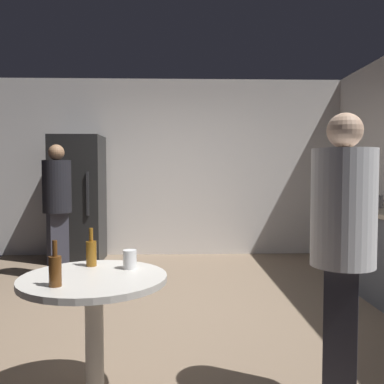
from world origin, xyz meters
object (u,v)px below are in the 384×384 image
Objects in this scene: plastic_cup_white at (130,259)px; person_in_black_shirt at (57,200)px; wine_bottle_on_counter at (367,196)px; beer_bottle_amber at (91,252)px; person_in_white_shirt at (343,239)px; refrigerator at (78,199)px; foreground_table at (94,295)px; kettle at (374,201)px; beer_bottle_brown at (55,270)px.

person_in_black_shirt is at bearing 114.37° from plastic_cup_white.
wine_bottle_on_counter is 3.47m from beer_bottle_amber.
person_in_black_shirt is at bearing -25.95° from person_in_white_shirt.
foreground_table is (0.99, -3.74, -0.27)m from refrigerator.
plastic_cup_white is at bearing -17.45° from beer_bottle_amber.
refrigerator is 3.63m from beer_bottle_amber.
refrigerator is at bearing 156.42° from kettle.
beer_bottle_amber is at bearing 104.68° from foreground_table.
plastic_cup_white is 2.89m from person_in_black_shirt.
refrigerator is 2.25× the size of foreground_table.
person_in_black_shirt reaches higher than plastic_cup_white.
person_in_white_shirt reaches higher than wine_bottle_on_counter.
wine_bottle_on_counter is 2.82× the size of plastic_cup_white.
plastic_cup_white is at bearing 41.50° from foreground_table.
person_in_white_shirt reaches higher than foreground_table.
beer_bottle_brown is (-0.15, -0.20, 0.19)m from foreground_table.
person_in_black_shirt is at bearing 106.16° from beer_bottle_brown.
kettle is at bearing 36.20° from beer_bottle_amber.
foreground_table is at bearing -75.32° from beer_bottle_amber.
wine_bottle_on_counter is at bearing 43.33° from beer_bottle_brown.
beer_bottle_amber is 0.14× the size of person_in_black_shirt.
kettle is 2.56m from person_in_white_shirt.
beer_bottle_brown is (-0.09, -0.43, 0.00)m from beer_bottle_amber.
foreground_table is 7.27× the size of plastic_cup_white.
kettle is 3.62m from beer_bottle_brown.
wine_bottle_on_counter is (3.61, -1.32, 0.12)m from refrigerator.
beer_bottle_brown is at bearing -139.10° from kettle.
refrigerator is at bearing 104.87° from beer_bottle_amber.
foreground_table is 3.48× the size of beer_bottle_brown.
person_in_white_shirt is (2.36, -2.85, -0.00)m from person_in_black_shirt.
wine_bottle_on_counter is 2.79m from person_in_white_shirt.
kettle is 1.06× the size of beer_bottle_amber.
person_in_black_shirt is (-1.19, 2.63, 0.15)m from plastic_cup_white.
kettle reaches higher than beer_bottle_brown.
kettle is (3.58, -1.56, 0.07)m from refrigerator.
refrigerator is at bearing 144.90° from person_in_black_shirt.
person_in_white_shirt reaches higher than beer_bottle_amber.
beer_bottle_amber is (0.93, -3.50, -0.08)m from refrigerator.
kettle is 0.79× the size of wine_bottle_on_counter.
kettle is at bearing 40.90° from beer_bottle_brown.
beer_bottle_brown is at bearing -101.33° from beer_bottle_amber.
person_in_white_shirt is at bearing -11.91° from beer_bottle_amber.
beer_bottle_amber is 2.09× the size of plastic_cup_white.
person_in_black_shirt reaches higher than wine_bottle_on_counter.
beer_bottle_brown is 0.48m from plastic_cup_white.
refrigerator is 4.02m from beer_bottle_brown.
kettle is 2.22× the size of plastic_cup_white.
wine_bottle_on_counter reaches higher than beer_bottle_brown.
beer_bottle_brown is 0.14× the size of person_in_black_shirt.
foreground_table is 3.48× the size of beer_bottle_amber.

